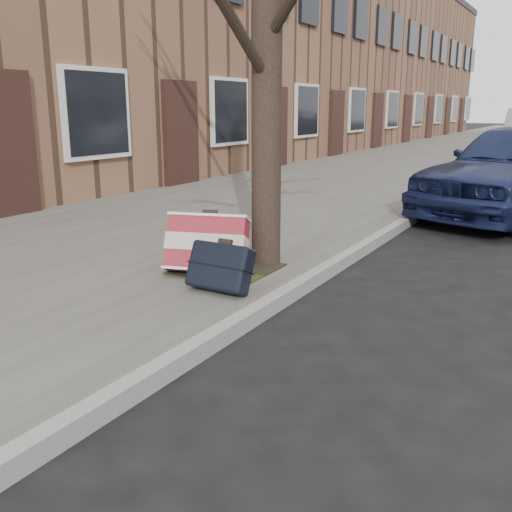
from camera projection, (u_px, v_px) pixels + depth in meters
The scene contains 6 objects.
ground at pixel (398, 383), 3.43m from camera, with size 120.00×120.00×0.00m, color black.
near_sidewalk at pixel (421, 158), 17.77m from camera, with size 5.00×70.00×0.12m, color slate.
house_near at pixel (271, 53), 20.59m from camera, with size 6.80×40.00×7.00m, color brown.
dirt_patch at pixel (227, 269), 5.37m from camera, with size 0.85×0.85×0.01m, color black.
suitcase_red at pixel (207, 244), 5.16m from camera, with size 0.72×0.20×0.52m, color maroon.
suitcase_navy at pixel (220, 266), 4.69m from camera, with size 0.55×0.18×0.39m, color black.
Camera 1 is at (0.82, -3.13, 1.61)m, focal length 40.00 mm.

